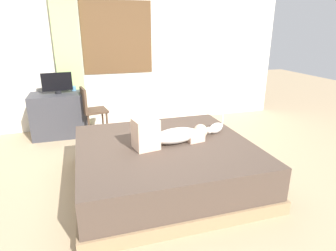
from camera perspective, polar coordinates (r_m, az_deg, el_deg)
ground_plane at (r=3.55m, az=-3.18°, el=-11.23°), size 16.00×16.00×0.00m
back_wall_with_window at (r=5.47m, az=-9.82°, el=15.26°), size 6.40×0.14×2.90m
bed at (r=3.43m, az=-0.63°, el=-7.65°), size 2.05×1.95×0.51m
person_lying at (r=3.28m, az=0.11°, el=-1.84°), size 0.94×0.40×0.34m
cat at (r=3.67m, az=9.40°, el=-0.54°), size 0.32×0.23×0.21m
desk at (r=5.23m, az=-20.87°, el=2.02°), size 0.90×0.56×0.74m
tv_monitor at (r=5.11m, az=-21.34°, el=7.97°), size 0.48×0.10×0.35m
cup at (r=5.28m, az=-18.35°, el=7.07°), size 0.07×0.07×0.08m
chair_by_desk at (r=4.94m, az=-15.24°, el=3.33°), size 0.44×0.44×0.86m
curtain_left at (r=5.33m, az=-19.19°, el=11.84°), size 0.44×0.06×2.43m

